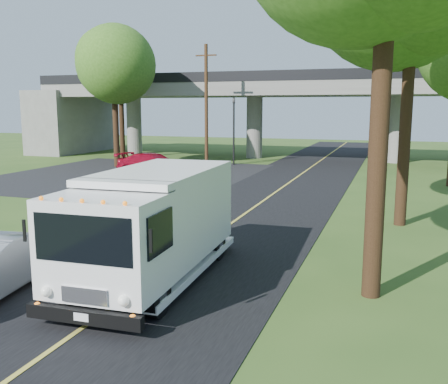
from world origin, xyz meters
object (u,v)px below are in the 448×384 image
at_px(traffic_signal, 234,124).
at_px(tree_left_far, 121,72).
at_px(red_sedan, 154,165).
at_px(pedestrian, 134,187).
at_px(utility_pole, 206,106).
at_px(tree_left_lot, 115,60).
at_px(step_van, 152,222).

relative_size(traffic_signal, tree_left_far, 0.53).
xyz_separation_m(red_sedan, pedestrian, (3.33, -8.63, 0.04)).
bearing_deg(traffic_signal, utility_pole, -126.87).
xyz_separation_m(traffic_signal, utility_pole, (-1.50, -2.00, 1.40)).
height_order(traffic_signal, tree_left_lot, tree_left_lot).
distance_m(step_van, pedestrian, 10.94).
height_order(traffic_signal, tree_left_far, tree_left_far).
bearing_deg(tree_left_far, pedestrian, -58.64).
bearing_deg(pedestrian, utility_pole, -76.99).
relative_size(traffic_signal, utility_pole, 0.58).
distance_m(step_van, red_sedan, 20.10).
distance_m(tree_left_lot, pedestrian, 16.33).
height_order(step_van, pedestrian, step_van).
bearing_deg(utility_pole, traffic_signal, 53.13).
height_order(traffic_signal, step_van, traffic_signal).
xyz_separation_m(traffic_signal, red_sedan, (-3.00, -7.78, -2.45)).
distance_m(tree_left_lot, tree_left_far, 6.72).
distance_m(utility_pole, red_sedan, 7.11).
relative_size(utility_pole, tree_left_lot, 0.86).
relative_size(step_van, pedestrian, 4.38).
xyz_separation_m(tree_left_lot, step_van, (13.85, -21.55, -6.34)).
bearing_deg(step_van, traffic_signal, 100.86).
bearing_deg(tree_left_lot, pedestrian, -56.45).
bearing_deg(tree_left_far, red_sedan, -50.98).
height_order(utility_pole, pedestrian, utility_pole).
bearing_deg(step_van, tree_left_lot, 120.34).
xyz_separation_m(tree_left_far, red_sedan, (7.79, -9.62, -6.70)).
distance_m(tree_left_lot, red_sedan, 9.34).
relative_size(tree_left_far, pedestrian, 6.25).
distance_m(traffic_signal, tree_left_far, 11.75).
bearing_deg(tree_left_lot, red_sedan, -37.05).
bearing_deg(step_van, red_sedan, 114.41).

